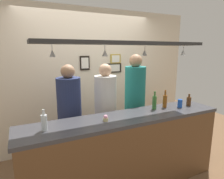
# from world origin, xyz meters

# --- Properties ---
(ground_plane) EXTENTS (8.00, 8.00, 0.00)m
(ground_plane) POSITION_xyz_m (0.00, 0.00, 0.00)
(ground_plane) COLOR brown
(back_wall) EXTENTS (4.40, 0.06, 2.60)m
(back_wall) POSITION_xyz_m (0.00, 1.10, 1.30)
(back_wall) COLOR beige
(back_wall) RESTS_ON ground_plane
(bar_counter) EXTENTS (2.70, 0.55, 1.01)m
(bar_counter) POSITION_xyz_m (0.00, -0.50, 0.68)
(bar_counter) COLOR #38383D
(bar_counter) RESTS_ON ground_plane
(overhead_glass_rack) EXTENTS (2.20, 0.36, 0.04)m
(overhead_glass_rack) POSITION_xyz_m (0.00, -0.30, 1.92)
(overhead_glass_rack) COLOR black
(hanging_wineglass_far_left) EXTENTS (0.07, 0.07, 0.13)m
(hanging_wineglass_far_left) POSITION_xyz_m (-0.87, -0.27, 1.81)
(hanging_wineglass_far_left) COLOR silver
(hanging_wineglass_far_left) RESTS_ON overhead_glass_rack
(hanging_wineglass_left) EXTENTS (0.07, 0.07, 0.13)m
(hanging_wineglass_left) POSITION_xyz_m (-0.30, -0.33, 1.81)
(hanging_wineglass_left) COLOR silver
(hanging_wineglass_left) RESTS_ON overhead_glass_rack
(hanging_wineglass_center_left) EXTENTS (0.07, 0.07, 0.13)m
(hanging_wineglass_center_left) POSITION_xyz_m (0.27, -0.30, 1.81)
(hanging_wineglass_center_left) COLOR silver
(hanging_wineglass_center_left) RESTS_ON overhead_glass_rack
(hanging_wineglass_center) EXTENTS (0.07, 0.07, 0.13)m
(hanging_wineglass_center) POSITION_xyz_m (0.87, -0.37, 1.81)
(hanging_wineglass_center) COLOR silver
(hanging_wineglass_center) RESTS_ON overhead_glass_rack
(person_left_navy_shirt) EXTENTS (0.34, 0.34, 1.65)m
(person_left_navy_shirt) POSITION_xyz_m (-0.60, 0.26, 0.99)
(person_left_navy_shirt) COLOR #2D334C
(person_left_navy_shirt) RESTS_ON ground_plane
(person_middle_white_patterned_shirt) EXTENTS (0.34, 0.34, 1.64)m
(person_middle_white_patterned_shirt) POSITION_xyz_m (-0.04, 0.26, 0.99)
(person_middle_white_patterned_shirt) COLOR #2D334C
(person_middle_white_patterned_shirt) RESTS_ON ground_plane
(person_right_teal_shirt) EXTENTS (0.34, 0.34, 1.77)m
(person_right_teal_shirt) POSITION_xyz_m (0.50, 0.26, 1.07)
(person_right_teal_shirt) COLOR #2D334C
(person_right_teal_shirt) RESTS_ON ground_plane
(bottle_soda_clear) EXTENTS (0.06, 0.06, 0.23)m
(bottle_soda_clear) POSITION_xyz_m (-1.01, -0.35, 1.10)
(bottle_soda_clear) COLOR silver
(bottle_soda_clear) RESTS_ON bar_counter
(bottle_beer_green_import) EXTENTS (0.06, 0.06, 0.26)m
(bottle_beer_green_import) POSITION_xyz_m (0.51, -0.25, 1.11)
(bottle_beer_green_import) COLOR #336B2D
(bottle_beer_green_import) RESTS_ON bar_counter
(bottle_beer_brown_stubby) EXTENTS (0.07, 0.07, 0.18)m
(bottle_beer_brown_stubby) POSITION_xyz_m (1.10, -0.33, 1.08)
(bottle_beer_brown_stubby) COLOR #512D14
(bottle_beer_brown_stubby) RESTS_ON bar_counter
(bottle_beer_amber_tall) EXTENTS (0.06, 0.06, 0.26)m
(bottle_beer_amber_tall) POSITION_xyz_m (0.70, -0.24, 1.11)
(bottle_beer_amber_tall) COLOR brown
(bottle_beer_amber_tall) RESTS_ON bar_counter
(drink_can) EXTENTS (0.07, 0.07, 0.12)m
(drink_can) POSITION_xyz_m (0.90, -0.35, 1.07)
(drink_can) COLOR #1E4CB2
(drink_can) RESTS_ON bar_counter
(cupcake) EXTENTS (0.06, 0.06, 0.08)m
(cupcake) POSITION_xyz_m (-0.32, -0.38, 1.04)
(cupcake) COLOR beige
(cupcake) RESTS_ON bar_counter
(picture_frame_crest) EXTENTS (0.18, 0.02, 0.26)m
(picture_frame_crest) POSITION_xyz_m (-0.09, 1.06, 1.60)
(picture_frame_crest) COLOR black
(picture_frame_crest) RESTS_ON back_wall
(picture_frame_upper_small) EXTENTS (0.22, 0.02, 0.18)m
(picture_frame_upper_small) POSITION_xyz_m (0.54, 1.06, 1.67)
(picture_frame_upper_small) COLOR #B29338
(picture_frame_upper_small) RESTS_ON back_wall
(picture_frame_lower_pair) EXTENTS (0.30, 0.02, 0.18)m
(picture_frame_lower_pair) POSITION_xyz_m (0.52, 1.06, 1.49)
(picture_frame_lower_pair) COLOR black
(picture_frame_lower_pair) RESTS_ON back_wall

